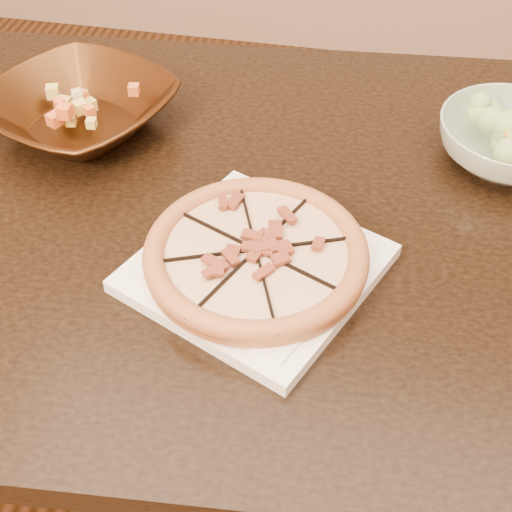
% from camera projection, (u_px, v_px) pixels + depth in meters
% --- Properties ---
extents(dining_table, '(1.42, 0.98, 0.75)m').
position_uv_depth(dining_table, '(222.00, 256.00, 1.05)').
color(dining_table, black).
rests_on(dining_table, floor).
extents(plate, '(0.34, 0.34, 0.02)m').
position_uv_depth(plate, '(256.00, 267.00, 0.87)').
color(plate, white).
rests_on(plate, dining_table).
extents(pizza, '(0.27, 0.27, 0.03)m').
position_uv_depth(pizza, '(256.00, 254.00, 0.85)').
color(pizza, '#BA6845').
rests_on(pizza, plate).
extents(bronze_bowl, '(0.35, 0.35, 0.07)m').
position_uv_depth(bronze_bowl, '(79.00, 110.00, 1.07)').
color(bronze_bowl, '#422611').
rests_on(bronze_bowl, dining_table).
extents(mixed_dish, '(0.09, 0.12, 0.03)m').
position_uv_depth(mixed_dish, '(72.00, 82.00, 1.04)').
color(mixed_dish, '#CAB58D').
rests_on(mixed_dish, bronze_bowl).
extents(salad_bowl, '(0.26, 0.26, 0.07)m').
position_uv_depth(salad_bowl, '(510.00, 142.00, 1.02)').
color(salad_bowl, '#AFC7B9').
rests_on(salad_bowl, dining_table).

